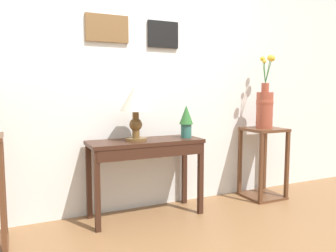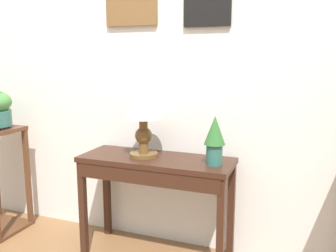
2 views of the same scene
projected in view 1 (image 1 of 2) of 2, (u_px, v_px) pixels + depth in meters
back_wall_with_art at (125, 67)px, 3.22m from camera, size 9.00×0.13×2.80m
console_table at (146, 153)px, 3.07m from camera, size 1.05×0.40×0.73m
table_lamp at (136, 102)px, 3.00m from camera, size 0.29×0.29×0.51m
potted_plant_on_console at (186, 119)px, 3.20m from camera, size 0.13×0.13×0.31m
pedestal_stand_right at (263, 163)px, 3.67m from camera, size 0.40×0.40×0.77m
flower_vase_tall_right at (265, 105)px, 3.60m from camera, size 0.22×0.26×0.79m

